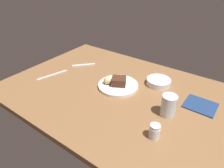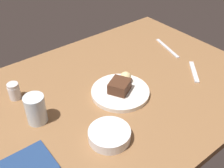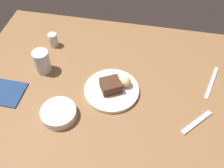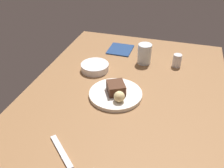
{
  "view_description": "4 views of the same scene",
  "coord_description": "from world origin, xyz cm",
  "px_view_note": "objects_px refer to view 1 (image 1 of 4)",
  "views": [
    {
      "loc": [
        49.48,
        -73.01,
        62.02
      ],
      "look_at": [
        -2.58,
        -0.26,
        6.18
      ],
      "focal_mm": 31.72,
      "sensor_mm": 36.0,
      "label": 1
    },
    {
      "loc": [
        51.21,
        64.47,
        68.11
      ],
      "look_at": [
        0.01,
        -0.14,
        5.97
      ],
      "focal_mm": 43.75,
      "sensor_mm": 36.0,
      "label": 2
    },
    {
      "loc": [
        -13.74,
        67.36,
        85.29
      ],
      "look_at": [
        -0.87,
        1.52,
        5.38
      ],
      "focal_mm": 41.81,
      "sensor_mm": 36.0,
      "label": 3
    },
    {
      "loc": [
        -80.15,
        -18.27,
        64.8
      ],
      "look_at": [
        1.79,
        5.87,
        6.55
      ],
      "focal_mm": 39.66,
      "sensor_mm": 36.0,
      "label": 4
    }
  ],
  "objects_px": {
    "bread_roll": "(108,80)",
    "butter_knife": "(52,75)",
    "chocolate_cake_slice": "(119,81)",
    "side_bowl": "(159,82)",
    "folded_napkin": "(200,105)",
    "dessert_spoon": "(84,65)",
    "dessert_plate": "(118,86)",
    "salt_shaker": "(155,131)",
    "water_glass": "(168,105)"
  },
  "relations": [
    {
      "from": "bread_roll",
      "to": "butter_knife",
      "type": "height_order",
      "value": "bread_roll"
    },
    {
      "from": "dessert_plate",
      "to": "chocolate_cake_slice",
      "type": "height_order",
      "value": "chocolate_cake_slice"
    },
    {
      "from": "water_glass",
      "to": "salt_shaker",
      "type": "bearing_deg",
      "value": -85.92
    },
    {
      "from": "folded_napkin",
      "to": "dessert_spoon",
      "type": "bearing_deg",
      "value": -179.56
    },
    {
      "from": "dessert_plate",
      "to": "chocolate_cake_slice",
      "type": "xyz_separation_m",
      "value": [
        0.0,
        -0.0,
        0.03
      ]
    },
    {
      "from": "dessert_plate",
      "to": "bread_roll",
      "type": "relative_size",
      "value": 5.0
    },
    {
      "from": "water_glass",
      "to": "side_bowl",
      "type": "xyz_separation_m",
      "value": [
        -0.14,
        0.21,
        -0.03
      ]
    },
    {
      "from": "dessert_plate",
      "to": "water_glass",
      "type": "height_order",
      "value": "water_glass"
    },
    {
      "from": "butter_knife",
      "to": "salt_shaker",
      "type": "bearing_deg",
      "value": -81.49
    },
    {
      "from": "chocolate_cake_slice",
      "to": "dessert_plate",
      "type": "bearing_deg",
      "value": 176.89
    },
    {
      "from": "side_bowl",
      "to": "water_glass",
      "type": "bearing_deg",
      "value": -56.94
    },
    {
      "from": "dessert_plate",
      "to": "dessert_spoon",
      "type": "distance_m",
      "value": 0.34
    },
    {
      "from": "side_bowl",
      "to": "folded_napkin",
      "type": "bearing_deg",
      "value": -14.15
    },
    {
      "from": "chocolate_cake_slice",
      "to": "water_glass",
      "type": "distance_m",
      "value": 0.31
    },
    {
      "from": "dessert_plate",
      "to": "butter_knife",
      "type": "height_order",
      "value": "dessert_plate"
    },
    {
      "from": "salt_shaker",
      "to": "water_glass",
      "type": "relative_size",
      "value": 0.63
    },
    {
      "from": "salt_shaker",
      "to": "dessert_plate",
      "type": "bearing_deg",
      "value": 145.13
    },
    {
      "from": "side_bowl",
      "to": "folded_napkin",
      "type": "distance_m",
      "value": 0.25
    },
    {
      "from": "salt_shaker",
      "to": "folded_napkin",
      "type": "height_order",
      "value": "salt_shaker"
    },
    {
      "from": "side_bowl",
      "to": "dessert_plate",
      "type": "bearing_deg",
      "value": -138.33
    },
    {
      "from": "butter_knife",
      "to": "folded_napkin",
      "type": "height_order",
      "value": "folded_napkin"
    },
    {
      "from": "salt_shaker",
      "to": "folded_napkin",
      "type": "distance_m",
      "value": 0.33
    },
    {
      "from": "bread_roll",
      "to": "salt_shaker",
      "type": "bearing_deg",
      "value": -27.63
    },
    {
      "from": "bread_roll",
      "to": "dessert_spoon",
      "type": "distance_m",
      "value": 0.31
    },
    {
      "from": "folded_napkin",
      "to": "side_bowl",
      "type": "bearing_deg",
      "value": 165.85
    },
    {
      "from": "chocolate_cake_slice",
      "to": "water_glass",
      "type": "xyz_separation_m",
      "value": [
        0.3,
        -0.06,
        0.01
      ]
    },
    {
      "from": "dessert_plate",
      "to": "bread_roll",
      "type": "height_order",
      "value": "bread_roll"
    },
    {
      "from": "butter_knife",
      "to": "side_bowl",
      "type": "bearing_deg",
      "value": -47.77
    },
    {
      "from": "dessert_spoon",
      "to": "bread_roll",
      "type": "bearing_deg",
      "value": 110.66
    },
    {
      "from": "water_glass",
      "to": "chocolate_cake_slice",
      "type": "bearing_deg",
      "value": 168.48
    },
    {
      "from": "chocolate_cake_slice",
      "to": "side_bowl",
      "type": "distance_m",
      "value": 0.23
    },
    {
      "from": "dessert_plate",
      "to": "chocolate_cake_slice",
      "type": "bearing_deg",
      "value": -3.11
    },
    {
      "from": "bread_roll",
      "to": "salt_shaker",
      "type": "height_order",
      "value": "salt_shaker"
    },
    {
      "from": "bread_roll",
      "to": "butter_knife",
      "type": "xyz_separation_m",
      "value": [
        -0.35,
        -0.1,
        -0.04
      ]
    },
    {
      "from": "dessert_spoon",
      "to": "salt_shaker",
      "type": "bearing_deg",
      "value": 107.21
    },
    {
      "from": "water_glass",
      "to": "butter_knife",
      "type": "bearing_deg",
      "value": -174.96
    },
    {
      "from": "dessert_spoon",
      "to": "butter_knife",
      "type": "xyz_separation_m",
      "value": [
        -0.06,
        -0.21,
        -0.0
      ]
    },
    {
      "from": "dessert_plate",
      "to": "water_glass",
      "type": "relative_size",
      "value": 2.17
    },
    {
      "from": "salt_shaker",
      "to": "butter_knife",
      "type": "bearing_deg",
      "value": 172.19
    },
    {
      "from": "dessert_plate",
      "to": "salt_shaker",
      "type": "distance_m",
      "value": 0.39
    },
    {
      "from": "bread_roll",
      "to": "folded_napkin",
      "type": "bearing_deg",
      "value": 14.24
    },
    {
      "from": "salt_shaker",
      "to": "side_bowl",
      "type": "distance_m",
      "value": 0.4
    },
    {
      "from": "chocolate_cake_slice",
      "to": "butter_knife",
      "type": "bearing_deg",
      "value": -162.79
    },
    {
      "from": "dessert_plate",
      "to": "dessert_spoon",
      "type": "xyz_separation_m",
      "value": [
        -0.33,
        0.08,
        -0.0
      ]
    },
    {
      "from": "chocolate_cake_slice",
      "to": "side_bowl",
      "type": "height_order",
      "value": "chocolate_cake_slice"
    },
    {
      "from": "water_glass",
      "to": "folded_napkin",
      "type": "height_order",
      "value": "water_glass"
    },
    {
      "from": "chocolate_cake_slice",
      "to": "salt_shaker",
      "type": "height_order",
      "value": "salt_shaker"
    },
    {
      "from": "chocolate_cake_slice",
      "to": "side_bowl",
      "type": "relative_size",
      "value": 0.57
    },
    {
      "from": "folded_napkin",
      "to": "chocolate_cake_slice",
      "type": "bearing_deg",
      "value": -167.73
    },
    {
      "from": "salt_shaker",
      "to": "water_glass",
      "type": "bearing_deg",
      "value": 94.08
    }
  ]
}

